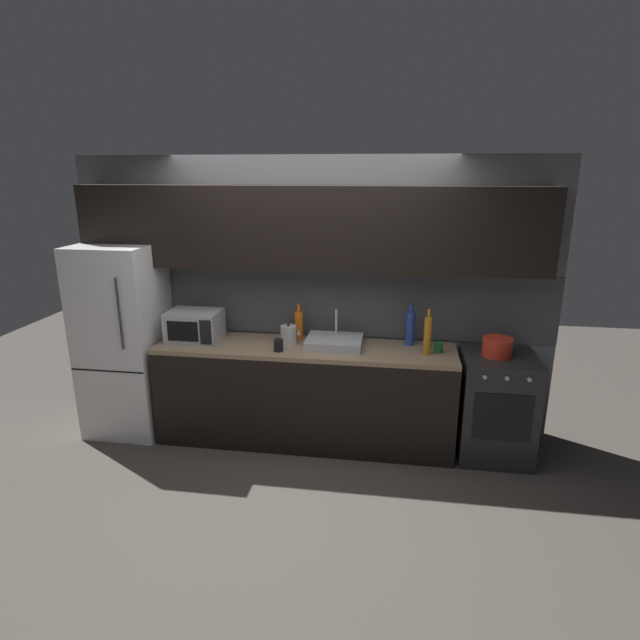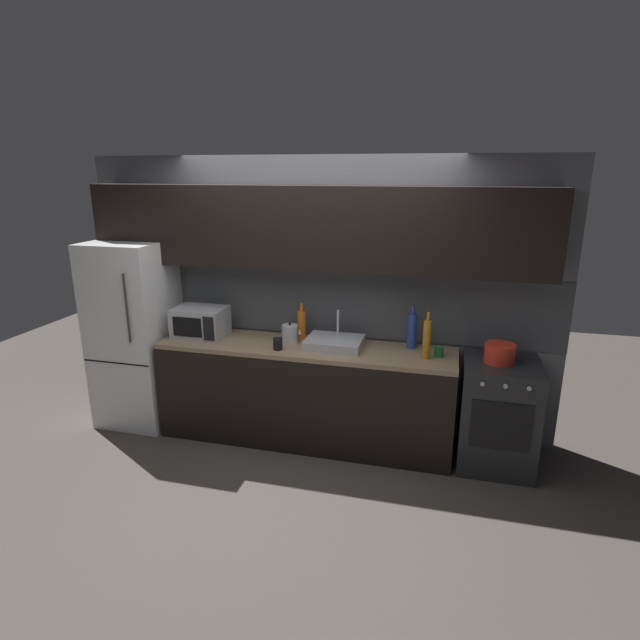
% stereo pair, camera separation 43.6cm
% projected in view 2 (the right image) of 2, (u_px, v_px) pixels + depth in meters
% --- Properties ---
extents(ground_plane, '(10.00, 10.00, 0.00)m').
position_uv_depth(ground_plane, '(273.00, 496.00, 3.88)').
color(ground_plane, '#3D3833').
extents(back_wall, '(4.34, 0.44, 2.50)m').
position_uv_depth(back_wall, '(314.00, 266.00, 4.56)').
color(back_wall, slate).
rests_on(back_wall, ground).
extents(counter_run, '(2.60, 0.60, 0.90)m').
position_uv_depth(counter_run, '(305.00, 393.00, 4.59)').
color(counter_run, black).
rests_on(counter_run, ground).
extents(refrigerator, '(0.68, 0.69, 1.75)m').
position_uv_depth(refrigerator, '(136.00, 334.00, 4.88)').
color(refrigerator, white).
rests_on(refrigerator, ground).
extents(oven_range, '(0.60, 0.62, 0.90)m').
position_uv_depth(oven_range, '(498.00, 414.00, 4.20)').
color(oven_range, '#232326').
rests_on(oven_range, ground).
extents(microwave, '(0.46, 0.35, 0.27)m').
position_uv_depth(microwave, '(200.00, 322.00, 4.68)').
color(microwave, '#A8AAAF').
rests_on(microwave, counter_run).
extents(sink_basin, '(0.48, 0.38, 0.30)m').
position_uv_depth(sink_basin, '(334.00, 343.00, 4.42)').
color(sink_basin, '#ADAFB5').
rests_on(sink_basin, counter_run).
extents(kettle, '(0.18, 0.14, 0.19)m').
position_uv_depth(kettle, '(290.00, 334.00, 4.52)').
color(kettle, '#B7BABF').
rests_on(kettle, counter_run).
extents(wine_bottle_amber, '(0.07, 0.07, 0.39)m').
position_uv_depth(wine_bottle_amber, '(427.00, 339.00, 4.12)').
color(wine_bottle_amber, '#B27019').
rests_on(wine_bottle_amber, counter_run).
extents(wine_bottle_blue, '(0.08, 0.08, 0.37)m').
position_uv_depth(wine_bottle_blue, '(412.00, 331.00, 4.37)').
color(wine_bottle_blue, '#234299').
rests_on(wine_bottle_blue, counter_run).
extents(wine_bottle_orange, '(0.08, 0.08, 0.32)m').
position_uv_depth(wine_bottle_orange, '(302.00, 324.00, 4.64)').
color(wine_bottle_orange, orange).
rests_on(wine_bottle_orange, counter_run).
extents(mug_green, '(0.07, 0.07, 0.09)m').
position_uv_depth(mug_green, '(439.00, 351.00, 4.20)').
color(mug_green, '#1E6B2D').
rests_on(mug_green, counter_run).
extents(mug_dark, '(0.08, 0.08, 0.10)m').
position_uv_depth(mug_dark, '(278.00, 344.00, 4.36)').
color(mug_dark, black).
rests_on(mug_dark, counter_run).
extents(cooking_pot, '(0.24, 0.24, 0.15)m').
position_uv_depth(cooking_pot, '(500.00, 353.00, 4.06)').
color(cooking_pot, red).
rests_on(cooking_pot, oven_range).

